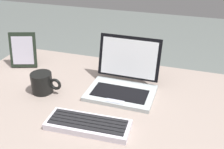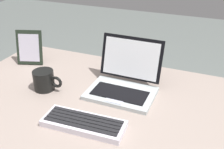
{
  "view_description": "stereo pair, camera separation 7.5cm",
  "coord_description": "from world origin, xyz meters",
  "px_view_note": "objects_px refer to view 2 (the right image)",
  "views": [
    {
      "loc": [
        0.33,
        -0.87,
        1.33
      ],
      "look_at": [
        0.03,
        0.06,
        0.81
      ],
      "focal_mm": 42.76,
      "sensor_mm": 36.0,
      "label": 1
    },
    {
      "loc": [
        0.4,
        -0.84,
        1.33
      ],
      "look_at": [
        0.03,
        0.06,
        0.81
      ],
      "focal_mm": 42.76,
      "sensor_mm": 36.0,
      "label": 2
    }
  ],
  "objects_px": {
    "coffee_mug": "(44,80)",
    "laptop_front": "(124,82)",
    "external_keyboard": "(84,123)",
    "photo_frame": "(29,48)"
  },
  "relations": [
    {
      "from": "external_keyboard",
      "to": "photo_frame",
      "type": "bearing_deg",
      "value": 144.25
    },
    {
      "from": "laptop_front",
      "to": "external_keyboard",
      "type": "relative_size",
      "value": 0.94
    },
    {
      "from": "laptop_front",
      "to": "photo_frame",
      "type": "bearing_deg",
      "value": 171.77
    },
    {
      "from": "laptop_front",
      "to": "coffee_mug",
      "type": "distance_m",
      "value": 0.35
    },
    {
      "from": "photo_frame",
      "to": "coffee_mug",
      "type": "relative_size",
      "value": 1.29
    },
    {
      "from": "coffee_mug",
      "to": "laptop_front",
      "type": "bearing_deg",
      "value": 19.47
    },
    {
      "from": "coffee_mug",
      "to": "external_keyboard",
      "type": "bearing_deg",
      "value": -30.57
    },
    {
      "from": "laptop_front",
      "to": "photo_frame",
      "type": "height_order",
      "value": "laptop_front"
    },
    {
      "from": "external_keyboard",
      "to": "photo_frame",
      "type": "relative_size",
      "value": 1.72
    },
    {
      "from": "laptop_front",
      "to": "external_keyboard",
      "type": "bearing_deg",
      "value": -100.32
    }
  ]
}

